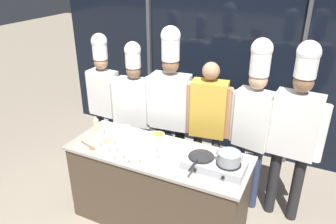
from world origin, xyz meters
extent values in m
plane|color=gray|center=(0.00, 0.00, 0.00)|extent=(24.00, 24.00, 0.00)
cube|color=black|center=(0.00, 1.93, 1.35)|extent=(5.26, 0.04, 2.70)
cube|color=#47474C|center=(-1.12, 1.88, 1.35)|extent=(0.05, 0.05, 2.70)
cube|color=#47474C|center=(1.12, 1.88, 1.35)|extent=(0.05, 0.05, 2.70)
cube|color=#4C3D2D|center=(0.00, 0.00, 0.44)|extent=(1.86, 0.69, 0.89)
cube|color=#A39E93|center=(0.00, 0.00, 0.90)|extent=(1.91, 0.72, 0.03)
cube|color=#B2B5BA|center=(0.62, -0.02, 0.96)|extent=(0.58, 0.31, 0.09)
cylinder|color=black|center=(0.49, -0.02, 1.01)|extent=(0.23, 0.23, 0.01)
cylinder|color=black|center=(0.49, -0.19, 0.96)|extent=(0.03, 0.01, 0.03)
cylinder|color=black|center=(0.75, -0.02, 1.01)|extent=(0.23, 0.23, 0.01)
cylinder|color=black|center=(0.75, -0.19, 0.96)|extent=(0.03, 0.01, 0.03)
cylinder|color=#232326|center=(0.49, -0.02, 1.02)|extent=(0.24, 0.24, 0.01)
cone|color=#232326|center=(0.49, -0.02, 1.04)|extent=(0.25, 0.25, 0.04)
cylinder|color=black|center=(0.49, -0.24, 1.05)|extent=(0.02, 0.19, 0.02)
cylinder|color=#93969B|center=(0.75, -0.02, 1.07)|extent=(0.21, 0.21, 0.11)
torus|color=#93969B|center=(0.75, -0.02, 1.13)|extent=(0.22, 0.22, 0.01)
torus|color=#93969B|center=(0.64, -0.02, 1.11)|extent=(0.01, 0.05, 0.05)
torus|color=#93969B|center=(0.87, -0.02, 1.11)|extent=(0.01, 0.05, 0.05)
cylinder|color=beige|center=(-0.85, 0.10, 0.99)|extent=(0.06, 0.06, 0.15)
cone|color=white|center=(-0.85, 0.10, 1.08)|extent=(0.05, 0.05, 0.04)
cylinder|color=white|center=(-0.74, 0.04, 0.98)|extent=(0.05, 0.05, 0.12)
cone|color=white|center=(-0.74, 0.04, 1.06)|extent=(0.05, 0.05, 0.03)
cylinder|color=silver|center=(-0.36, 0.13, 0.94)|extent=(0.12, 0.12, 0.04)
torus|color=silver|center=(-0.36, 0.13, 0.96)|extent=(0.12, 0.12, 0.01)
cylinder|color=silver|center=(-0.36, 0.13, 0.95)|extent=(0.09, 0.09, 0.02)
cylinder|color=silver|center=(-0.42, -0.18, 0.94)|extent=(0.09, 0.09, 0.04)
torus|color=silver|center=(-0.42, -0.18, 0.96)|extent=(0.09, 0.09, 0.01)
cylinder|color=silver|center=(-0.42, -0.18, 0.95)|extent=(0.08, 0.08, 0.02)
cylinder|color=silver|center=(0.09, -0.05, 0.94)|extent=(0.11, 0.11, 0.03)
torus|color=silver|center=(0.09, -0.05, 0.95)|extent=(0.12, 0.12, 0.01)
cylinder|color=#E0C689|center=(0.09, -0.05, 0.94)|extent=(0.09, 0.09, 0.02)
cylinder|color=silver|center=(-0.12, -0.26, 0.94)|extent=(0.13, 0.13, 0.05)
torus|color=silver|center=(-0.12, -0.26, 0.97)|extent=(0.13, 0.13, 0.01)
cylinder|color=beige|center=(-0.12, -0.26, 0.96)|extent=(0.11, 0.11, 0.03)
cylinder|color=silver|center=(-0.12, 0.26, 0.94)|extent=(0.14, 0.14, 0.05)
torus|color=silver|center=(-0.12, 0.26, 0.97)|extent=(0.14, 0.14, 0.01)
cylinder|color=orange|center=(-0.12, 0.26, 0.96)|extent=(0.11, 0.11, 0.03)
cylinder|color=silver|center=(-0.54, 0.23, 0.95)|extent=(0.13, 0.13, 0.05)
torus|color=silver|center=(-0.54, 0.23, 0.97)|extent=(0.13, 0.13, 0.01)
cylinder|color=silver|center=(-0.54, 0.23, 0.96)|extent=(0.10, 0.10, 0.03)
cylinder|color=silver|center=(-0.56, -0.08, 0.94)|extent=(0.16, 0.16, 0.03)
torus|color=silver|center=(-0.56, -0.08, 0.95)|extent=(0.17, 0.17, 0.01)
cylinder|color=#9E896B|center=(-0.56, -0.08, 0.95)|extent=(0.13, 0.13, 0.02)
cylinder|color=silver|center=(-0.29, -0.27, 0.94)|extent=(0.11, 0.11, 0.05)
torus|color=silver|center=(-0.29, -0.27, 0.97)|extent=(0.11, 0.11, 0.01)
cylinder|color=white|center=(-0.29, -0.27, 0.96)|extent=(0.09, 0.09, 0.03)
cylinder|color=silver|center=(-0.07, -0.02, 0.94)|extent=(0.16, 0.16, 0.04)
torus|color=silver|center=(-0.07, -0.02, 0.96)|extent=(0.16, 0.16, 0.01)
cylinder|color=beige|center=(-0.07, -0.02, 0.95)|extent=(0.13, 0.13, 0.02)
cube|color=olive|center=(-0.76, -0.20, 0.92)|extent=(0.16, 0.07, 0.01)
ellipsoid|color=olive|center=(-0.65, -0.24, 0.93)|extent=(0.09, 0.07, 0.02)
cylinder|color=#2D3856|center=(-1.13, 0.78, 0.38)|extent=(0.10, 0.10, 0.77)
cylinder|color=#2D3856|center=(-1.34, 0.79, 0.38)|extent=(0.10, 0.10, 0.77)
cube|color=white|center=(-1.23, 0.79, 1.08)|extent=(0.40, 0.22, 0.62)
cylinder|color=white|center=(-1.02, 0.75, 1.06)|extent=(0.08, 0.08, 0.57)
cylinder|color=white|center=(-1.45, 0.77, 1.06)|extent=(0.08, 0.08, 0.57)
sphere|color=#A87A5B|center=(-1.23, 0.79, 1.50)|extent=(0.18, 0.18, 0.18)
cylinder|color=white|center=(-1.23, 0.79, 1.67)|extent=(0.19, 0.19, 0.23)
sphere|color=white|center=(-1.23, 0.79, 1.78)|extent=(0.21, 0.21, 0.21)
cylinder|color=#232326|center=(-0.59, 0.76, 0.38)|extent=(0.12, 0.12, 0.75)
cylinder|color=#232326|center=(-0.84, 0.72, 0.38)|extent=(0.12, 0.12, 0.75)
cube|color=white|center=(-0.71, 0.74, 1.06)|extent=(0.50, 0.31, 0.61)
cylinder|color=white|center=(-0.45, 0.75, 1.03)|extent=(0.09, 0.09, 0.56)
cylinder|color=white|center=(-0.96, 0.67, 1.03)|extent=(0.09, 0.09, 0.56)
sphere|color=brown|center=(-0.71, 0.74, 1.47)|extent=(0.18, 0.18, 0.18)
cylinder|color=white|center=(-0.71, 0.74, 1.63)|extent=(0.19, 0.19, 0.21)
sphere|color=white|center=(-0.71, 0.74, 1.74)|extent=(0.20, 0.20, 0.20)
cylinder|color=#232326|center=(-0.08, 0.76, 0.41)|extent=(0.12, 0.12, 0.83)
cylinder|color=#232326|center=(-0.33, 0.73, 0.41)|extent=(0.12, 0.12, 0.83)
cube|color=white|center=(-0.21, 0.74, 1.16)|extent=(0.49, 0.29, 0.67)
cylinder|color=white|center=(0.06, 0.73, 1.14)|extent=(0.09, 0.09, 0.62)
cylinder|color=white|center=(-0.46, 0.68, 1.14)|extent=(0.09, 0.09, 0.62)
sphere|color=brown|center=(-0.21, 0.74, 1.62)|extent=(0.20, 0.20, 0.20)
cylinder|color=white|center=(-0.21, 0.74, 1.81)|extent=(0.21, 0.21, 0.28)
sphere|color=white|center=(-0.21, 0.74, 1.95)|extent=(0.22, 0.22, 0.22)
cylinder|color=#4C4C51|center=(0.39, 0.77, 0.41)|extent=(0.11, 0.11, 0.82)
cylinder|color=#4C4C51|center=(0.17, 0.73, 0.41)|extent=(0.11, 0.11, 0.82)
cube|color=gold|center=(0.28, 0.75, 1.16)|extent=(0.43, 0.27, 0.67)
cylinder|color=#A87A5B|center=(0.51, 0.75, 1.14)|extent=(0.08, 0.08, 0.61)
cylinder|color=#A87A5B|center=(0.06, 0.68, 1.14)|extent=(0.08, 0.08, 0.61)
sphere|color=#A87A5B|center=(0.28, 0.75, 1.61)|extent=(0.20, 0.20, 0.20)
cylinder|color=#2D3856|center=(0.91, 0.71, 0.41)|extent=(0.10, 0.10, 0.81)
cylinder|color=#2D3856|center=(0.70, 0.75, 0.41)|extent=(0.10, 0.10, 0.81)
cube|color=white|center=(0.80, 0.73, 1.14)|extent=(0.41, 0.26, 0.66)
cylinder|color=white|center=(1.01, 0.66, 1.13)|extent=(0.08, 0.08, 0.61)
cylinder|color=white|center=(0.58, 0.74, 1.13)|extent=(0.08, 0.08, 0.61)
sphere|color=tan|center=(0.80, 0.73, 1.59)|extent=(0.19, 0.19, 0.19)
cylinder|color=white|center=(0.80, 0.73, 1.78)|extent=(0.20, 0.20, 0.27)
sphere|color=white|center=(0.80, 0.73, 1.92)|extent=(0.22, 0.22, 0.22)
cylinder|color=#232326|center=(1.36, 0.71, 0.42)|extent=(0.12, 0.12, 0.84)
cylinder|color=#232326|center=(1.11, 0.73, 0.42)|extent=(0.12, 0.12, 0.84)
cube|color=white|center=(1.23, 0.72, 1.18)|extent=(0.48, 0.27, 0.68)
cylinder|color=white|center=(1.49, 0.67, 1.16)|extent=(0.09, 0.09, 0.62)
cylinder|color=white|center=(0.97, 0.70, 1.16)|extent=(0.09, 0.09, 0.62)
sphere|color=brown|center=(1.23, 0.72, 1.64)|extent=(0.20, 0.20, 0.20)
cylinder|color=white|center=(1.23, 0.72, 1.82)|extent=(0.21, 0.21, 0.24)
sphere|color=white|center=(1.23, 0.72, 1.94)|extent=(0.23, 0.23, 0.23)
camera|label=1|loc=(1.35, -2.55, 2.72)|focal=35.00mm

